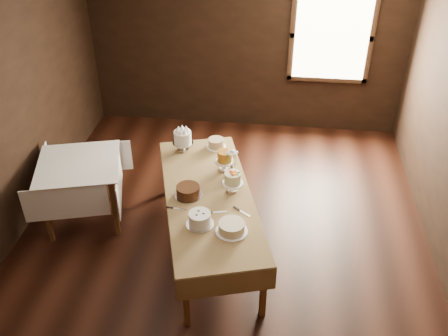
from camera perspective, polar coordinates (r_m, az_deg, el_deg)
floor at (r=6.10m, az=-0.23°, el=-8.47°), size 5.00×6.00×0.01m
ceiling at (r=4.68m, az=-0.31°, el=17.67°), size 5.00×6.00×0.01m
wall_back at (r=7.96m, az=2.54°, el=14.04°), size 5.00×0.02×2.80m
wall_left at (r=6.06m, az=-24.50°, el=4.10°), size 0.02×6.00×2.80m
window at (r=7.85m, az=12.36°, el=14.57°), size 1.10×0.05×1.30m
display_table at (r=5.61m, az=-1.80°, el=-3.54°), size 1.61×2.62×0.76m
side_table at (r=6.28m, az=-16.43°, el=-0.24°), size 1.20×1.20×0.83m
cake_meringue at (r=6.31m, az=-4.78°, el=3.07°), size 0.27×0.27×0.28m
cake_speckled at (r=6.38m, az=-0.91°, el=2.86°), size 0.27×0.27×0.12m
cake_caramel at (r=5.92m, az=0.07°, el=0.78°), size 0.24×0.24×0.27m
cake_chocolate at (r=5.53m, az=-4.19°, el=-2.72°), size 0.37×0.37×0.12m
cake_flowers at (r=5.57m, az=1.01°, el=-1.71°), size 0.24×0.24×0.25m
cake_swirl at (r=5.13m, az=-2.82°, el=-5.96°), size 0.30×0.30×0.15m
cake_cream at (r=5.05m, az=0.89°, el=-6.92°), size 0.38×0.38×0.12m
cake_server_a at (r=5.32m, az=-0.51°, el=-5.12°), size 0.24×0.08×0.01m
cake_server_b at (r=5.30m, az=2.42°, el=-5.27°), size 0.21×0.16×0.01m
cake_server_d at (r=5.86m, az=0.50°, el=-0.91°), size 0.10×0.24×0.01m
cake_server_e at (r=5.38m, az=-5.14°, el=-4.75°), size 0.24×0.05×0.01m
flower_vase at (r=5.83m, az=0.91°, el=-0.32°), size 0.18×0.18×0.14m
flower_bouquet at (r=5.73m, az=0.93°, el=1.25°), size 0.14×0.14×0.20m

